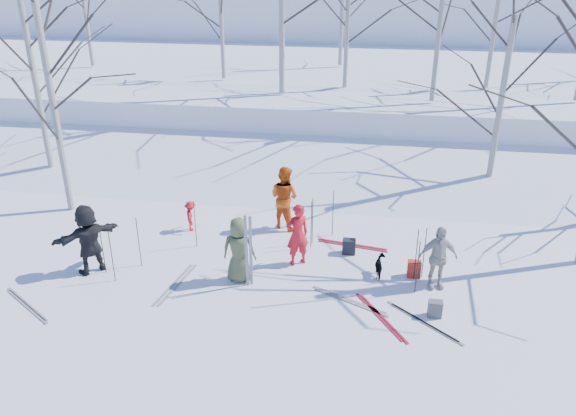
% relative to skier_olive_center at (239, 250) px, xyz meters
% --- Properties ---
extents(ground, '(120.00, 120.00, 0.00)m').
position_rel_skier_olive_center_xyz_m(ground, '(0.94, -0.02, -0.82)').
color(ground, white).
rests_on(ground, ground).
extents(snow_ramp, '(70.00, 9.49, 4.12)m').
position_rel_skier_olive_center_xyz_m(snow_ramp, '(0.94, 6.98, -0.67)').
color(snow_ramp, white).
rests_on(snow_ramp, ground).
extents(snow_plateau, '(70.00, 18.00, 2.20)m').
position_rel_skier_olive_center_xyz_m(snow_plateau, '(0.94, 16.98, 0.18)').
color(snow_plateau, white).
rests_on(snow_plateau, ground).
extents(far_hill, '(90.00, 30.00, 6.00)m').
position_rel_skier_olive_center_xyz_m(far_hill, '(0.94, 37.98, 1.18)').
color(far_hill, white).
rests_on(far_hill, ground).
extents(skier_olive_center, '(0.82, 0.55, 1.63)m').
position_rel_skier_olive_center_xyz_m(skier_olive_center, '(0.00, 0.00, 0.00)').
color(skier_olive_center, '#4A5331').
rests_on(skier_olive_center, ground).
extents(skier_red_north, '(0.71, 0.64, 1.64)m').
position_rel_skier_olive_center_xyz_m(skier_red_north, '(1.26, 0.99, 0.00)').
color(skier_red_north, red).
rests_on(skier_red_north, ground).
extents(skier_redor_behind, '(1.11, 1.03, 1.84)m').
position_rel_skier_olive_center_xyz_m(skier_redor_behind, '(0.60, 2.98, 0.10)').
color(skier_redor_behind, '#CA4D0F').
rests_on(skier_redor_behind, ground).
extents(skier_red_seated, '(0.49, 0.64, 0.88)m').
position_rel_skier_olive_center_xyz_m(skier_red_seated, '(-1.97, 2.36, -0.38)').
color(skier_red_seated, red).
rests_on(skier_red_seated, ground).
extents(skier_cream_east, '(0.99, 0.57, 1.58)m').
position_rel_skier_olive_center_xyz_m(skier_cream_east, '(4.62, 0.41, -0.03)').
color(skier_cream_east, beige).
rests_on(skier_cream_east, ground).
extents(skier_grey_west, '(1.51, 1.57, 1.78)m').
position_rel_skier_olive_center_xyz_m(skier_grey_west, '(-3.70, -0.17, 0.07)').
color(skier_grey_west, black).
rests_on(skier_grey_west, ground).
extents(dog, '(0.34, 0.63, 0.51)m').
position_rel_skier_olive_center_xyz_m(dog, '(3.35, 0.71, -0.56)').
color(dog, black).
rests_on(dog, ground).
extents(upright_ski_left, '(0.09, 0.16, 1.90)m').
position_rel_skier_olive_center_xyz_m(upright_ski_left, '(0.24, -0.27, 0.13)').
color(upright_ski_left, silver).
rests_on(upright_ski_left, ground).
extents(upright_ski_right, '(0.13, 0.23, 1.89)m').
position_rel_skier_olive_center_xyz_m(upright_ski_right, '(0.34, -0.25, 0.13)').
color(upright_ski_right, silver).
rests_on(upright_ski_right, ground).
extents(ski_pair_a, '(2.08, 2.10, 0.02)m').
position_rel_skier_olive_center_xyz_m(ski_pair_a, '(4.29, -1.08, -0.81)').
color(ski_pair_a, silver).
rests_on(ski_pair_a, ground).
extents(ski_pair_b, '(1.91, 2.08, 0.02)m').
position_rel_skier_olive_center_xyz_m(ski_pair_b, '(3.38, -1.04, -0.81)').
color(ski_pair_b, maroon).
rests_on(ski_pair_b, ground).
extents(ski_pair_c, '(0.79, 1.96, 0.02)m').
position_rel_skier_olive_center_xyz_m(ski_pair_c, '(-1.47, -0.46, -0.81)').
color(ski_pair_c, silver).
rests_on(ski_pair_c, ground).
extents(ski_pair_d, '(1.95, 2.08, 0.02)m').
position_rel_skier_olive_center_xyz_m(ski_pair_d, '(-4.48, -1.82, -0.81)').
color(ski_pair_d, silver).
rests_on(ski_pair_d, ground).
extents(ski_pair_e, '(0.86, 1.97, 0.02)m').
position_rel_skier_olive_center_xyz_m(ski_pair_e, '(2.60, 2.14, -0.81)').
color(ski_pair_e, maroon).
rests_on(ski_pair_e, ground).
extents(ski_pair_f, '(1.70, 2.06, 0.02)m').
position_rel_skier_olive_center_xyz_m(ski_pair_f, '(2.67, -0.52, -0.81)').
color(ski_pair_f, silver).
rests_on(ski_pair_f, ground).
extents(ski_pole_a, '(0.02, 0.02, 1.34)m').
position_rel_skier_olive_center_xyz_m(ski_pole_a, '(-1.54, 1.44, -0.15)').
color(ski_pole_a, black).
rests_on(ski_pole_a, ground).
extents(ski_pole_b, '(0.02, 0.02, 1.34)m').
position_rel_skier_olive_center_xyz_m(ski_pole_b, '(-3.36, -0.19, -0.15)').
color(ski_pole_b, black).
rests_on(ski_pole_b, ground).
extents(ski_pole_c, '(0.02, 0.02, 1.34)m').
position_rel_skier_olive_center_xyz_m(ski_pole_c, '(1.50, 2.11, -0.15)').
color(ski_pole_c, black).
rests_on(ski_pole_c, ground).
extents(ski_pole_d, '(0.02, 0.02, 1.34)m').
position_rel_skier_olive_center_xyz_m(ski_pole_d, '(4.35, 0.80, -0.15)').
color(ski_pole_d, black).
rests_on(ski_pole_d, ground).
extents(ski_pole_e, '(0.02, 0.02, 1.34)m').
position_rel_skier_olive_center_xyz_m(ski_pole_e, '(4.16, 0.09, -0.15)').
color(ski_pole_e, black).
rests_on(ski_pole_e, ground).
extents(ski_pole_f, '(0.02, 0.02, 1.34)m').
position_rel_skier_olive_center_xyz_m(ski_pole_f, '(-2.62, 0.25, -0.15)').
color(ski_pole_f, black).
rests_on(ski_pole_f, ground).
extents(ski_pole_g, '(0.02, 0.02, 1.34)m').
position_rel_skier_olive_center_xyz_m(ski_pole_g, '(1.50, 1.85, -0.15)').
color(ski_pole_g, black).
rests_on(ski_pole_g, ground).
extents(ski_pole_h, '(0.02, 0.02, 1.34)m').
position_rel_skier_olive_center_xyz_m(ski_pole_h, '(2.01, 2.66, -0.15)').
color(ski_pole_h, black).
rests_on(ski_pole_h, ground).
extents(ski_pole_i, '(0.02, 0.02, 1.34)m').
position_rel_skier_olive_center_xyz_m(ski_pole_i, '(-2.97, -0.52, -0.15)').
color(ski_pole_i, black).
rests_on(ski_pole_i, ground).
extents(ski_pole_j, '(0.02, 0.02, 1.34)m').
position_rel_skier_olive_center_xyz_m(ski_pole_j, '(4.16, 0.69, -0.15)').
color(ski_pole_j, black).
rests_on(ski_pole_j, ground).
extents(backpack_red, '(0.32, 0.22, 0.42)m').
position_rel_skier_olive_center_xyz_m(backpack_red, '(4.15, 0.79, -0.61)').
color(backpack_red, '#B32C1B').
rests_on(backpack_red, ground).
extents(backpack_grey, '(0.30, 0.20, 0.38)m').
position_rel_skier_olive_center_xyz_m(backpack_grey, '(4.53, -0.80, -0.63)').
color(backpack_grey, '#4F5156').
rests_on(backpack_grey, ground).
extents(backpack_dark, '(0.34, 0.24, 0.40)m').
position_rel_skier_olive_center_xyz_m(backpack_dark, '(2.52, 1.70, -0.62)').
color(backpack_dark, black).
rests_on(backpack_dark, ground).
extents(birch_plateau_a, '(4.40, 4.40, 5.43)m').
position_rel_skier_olive_center_xyz_m(birch_plateau_a, '(-10.57, 14.26, 4.10)').
color(birch_plateau_a, silver).
rests_on(birch_plateau_a, snow_plateau).
extents(birch_plateau_d, '(4.03, 4.03, 4.90)m').
position_rel_skier_olive_center_xyz_m(birch_plateau_d, '(1.70, 11.40, 3.83)').
color(birch_plateau_d, silver).
rests_on(birch_plateau_d, snow_plateau).
extents(birch_plateau_e, '(3.68, 3.68, 4.40)m').
position_rel_skier_olive_center_xyz_m(birch_plateau_e, '(-3.58, 12.37, 3.58)').
color(birch_plateau_e, silver).
rests_on(birch_plateau_e, snow_plateau).
extents(birch_plateau_f, '(4.24, 4.24, 5.21)m').
position_rel_skier_olive_center_xyz_m(birch_plateau_f, '(1.16, 16.21, 3.99)').
color(birch_plateau_f, silver).
rests_on(birch_plateau_f, snow_plateau).
extents(birch_plateau_g, '(4.24, 4.24, 5.19)m').
position_rel_skier_olive_center_xyz_m(birch_plateau_g, '(5.01, 9.70, 3.98)').
color(birch_plateau_g, silver).
rests_on(birch_plateau_g, snow_plateau).
extents(birch_plateau_h, '(4.07, 4.07, 4.96)m').
position_rel_skier_olive_center_xyz_m(birch_plateau_h, '(7.33, 12.25, 3.86)').
color(birch_plateau_h, silver).
rests_on(birch_plateau_h, snow_plateau).
extents(birch_edge_a, '(4.98, 4.98, 6.26)m').
position_rel_skier_olive_center_xyz_m(birch_edge_a, '(-6.07, 3.14, 2.31)').
color(birch_edge_a, silver).
rests_on(birch_edge_a, ground).
extents(birch_edge_d, '(4.97, 4.97, 6.24)m').
position_rel_skier_olive_center_xyz_m(birch_edge_d, '(-8.02, 5.49, 2.30)').
color(birch_edge_d, silver).
rests_on(birch_edge_d, ground).
extents(birch_edge_e, '(4.51, 4.51, 5.59)m').
position_rel_skier_olive_center_xyz_m(birch_edge_e, '(6.73, 6.29, 1.98)').
color(birch_edge_e, silver).
rests_on(birch_edge_e, ground).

